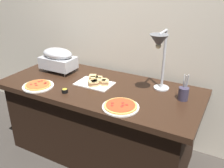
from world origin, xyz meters
TOP-DOWN VIEW (x-y plane):
  - ground_plane at (0.00, 0.00)m, footprint 8.00×8.00m
  - back_wall at (0.00, 0.50)m, footprint 4.40×0.04m
  - buffet_table at (0.00, 0.00)m, footprint 1.90×0.84m
  - chafing_dish at (-0.58, 0.12)m, footprint 0.36×0.22m
  - heat_lamp at (0.53, 0.07)m, footprint 0.15×0.34m
  - pizza_plate_front at (0.36, -0.27)m, footprint 0.29×0.29m
  - pizza_plate_center at (-0.49, -0.28)m, footprint 0.29×0.29m
  - sandwich_platter at (-0.05, 0.02)m, footprint 0.35×0.23m
  - sauce_cup_near at (-0.20, -0.26)m, footprint 0.06×0.06m
  - utensil_holder at (0.76, 0.10)m, footprint 0.08×0.08m

SIDE VIEW (x-z plane):
  - ground_plane at x=0.00m, z-range 0.00..0.00m
  - buffet_table at x=0.00m, z-range 0.01..0.77m
  - pizza_plate_center at x=-0.49m, z-range 0.76..0.79m
  - pizza_plate_front at x=0.36m, z-range 0.76..0.79m
  - sauce_cup_near at x=-0.20m, z-range 0.76..0.80m
  - sandwich_platter at x=-0.05m, z-range 0.76..0.82m
  - utensil_holder at x=0.76m, z-range 0.70..0.94m
  - chafing_dish at x=-0.58m, z-range 0.78..1.03m
  - heat_lamp at x=0.53m, z-range 0.91..1.46m
  - back_wall at x=0.00m, z-range 0.00..2.40m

